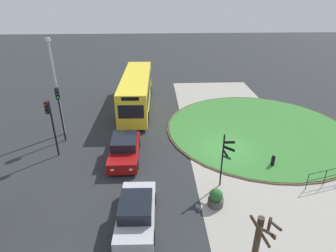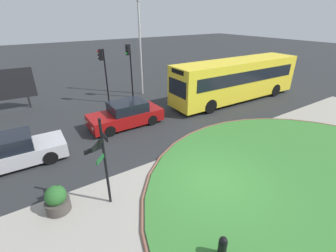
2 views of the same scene
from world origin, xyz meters
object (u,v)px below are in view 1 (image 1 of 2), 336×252
bus_yellow (136,90)px  lamppost_tall (56,86)px  traffic_light_far (50,117)px  car_near_lane (136,212)px  planter_near_signpost (216,198)px  car_trailing (125,149)px  traffic_light_near (59,103)px  signpost_directional (224,158)px  bollard_foreground (273,161)px  street_tree_bare (260,240)px

bus_yellow → lamppost_tall: size_ratio=1.53×
bus_yellow → traffic_light_far: 10.15m
traffic_light_far → lamppost_tall: size_ratio=0.54×
car_near_lane → planter_near_signpost: (1.03, -4.07, -0.20)m
car_trailing → lamppost_tall: (3.79, 5.10, 3.27)m
car_near_lane → traffic_light_far: traffic_light_far is taller
planter_near_signpost → car_near_lane: bearing=104.2°
lamppost_tall → planter_near_signpost: 13.90m
planter_near_signpost → lamppost_tall: bearing=49.6°
car_near_lane → traffic_light_near: 10.58m
bus_yellow → traffic_light_near: 8.44m
signpost_directional → traffic_light_far: 11.16m
bollard_foreground → planter_near_signpost: (-3.46, 4.40, 0.05)m
car_near_lane → bollard_foreground: bearing=-60.4°
bus_yellow → lamppost_tall: bearing=-44.0°
bus_yellow → car_trailing: bus_yellow is taller
bollard_foreground → car_trailing: car_trailing is taller
car_trailing → traffic_light_near: bearing=-118.8°
bollard_foreground → car_near_lane: size_ratio=0.19×
car_near_lane → car_trailing: car_trailing is taller
bollard_foreground → street_tree_bare: 8.32m
signpost_directional → car_near_lane: size_ratio=0.79×
car_near_lane → lamppost_tall: size_ratio=0.58×
bus_yellow → lamppost_tall: (-5.41, 5.46, 2.28)m
car_near_lane → planter_near_signpost: car_near_lane is taller
bus_yellow → traffic_light_far: bearing=-28.5°
planter_near_signpost → street_tree_bare: size_ratio=0.32×
bollard_foreground → car_trailing: 9.67m
car_trailing → bus_yellow: bearing=177.7°
bus_yellow → street_tree_bare: 18.88m
signpost_directional → bollard_foreground: 4.45m
bus_yellow → car_trailing: (-9.19, 0.37, -0.99)m
signpost_directional → bus_yellow: (12.53, 5.45, -0.26)m
traffic_light_near → street_tree_bare: 15.66m
signpost_directional → car_trailing: signpost_directional is taller
signpost_directional → street_tree_bare: bearing=-178.7°
car_trailing → street_tree_bare: (-8.85, -5.94, 1.03)m
bollard_foreground → car_near_lane: (-4.49, 8.47, 0.25)m
signpost_directional → car_trailing: bearing=60.1°
bus_yellow → traffic_light_near: (-6.62, 5.05, 1.37)m
car_trailing → lamppost_tall: bearing=-126.6°
traffic_light_far → planter_near_signpost: (-5.38, -9.79, -2.46)m
traffic_light_near → car_near_lane: bearing=18.1°
bollard_foreground → traffic_light_far: (1.92, 14.19, 2.51)m
signpost_directional → street_tree_bare: signpost_directional is taller
signpost_directional → planter_near_signpost: bearing=157.4°
planter_near_signpost → street_tree_bare: 4.19m
bollard_foreground → traffic_light_near: (4.05, 14.24, 2.64)m
signpost_directional → bus_yellow: size_ratio=0.30×
signpost_directional → planter_near_signpost: size_ratio=3.28×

